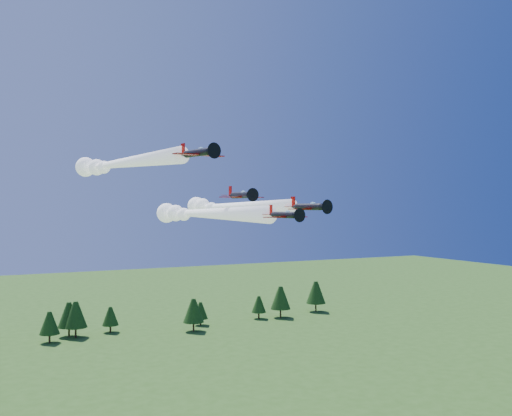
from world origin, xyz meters
name	(u,v)px	position (x,y,z in m)	size (l,w,h in m)	color
plane_lead	(201,213)	(-3.23, 15.48, 40.17)	(9.44, 42.92, 3.70)	black
plane_left	(119,164)	(-15.60, 22.15, 48.68)	(14.07, 43.55, 3.70)	black
plane_right	(228,207)	(5.65, 24.12, 41.27)	(11.92, 41.62, 3.70)	black
plane_slot	(241,195)	(0.47, 7.17, 43.13)	(7.49, 8.14, 2.63)	black
treeline	(123,313)	(6.01, 110.95, 6.69)	(169.37, 19.76, 11.92)	#382314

